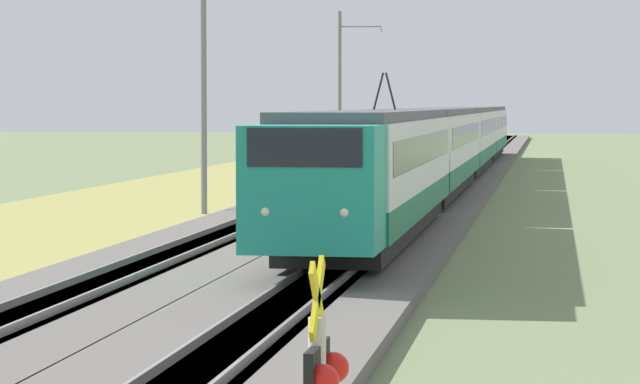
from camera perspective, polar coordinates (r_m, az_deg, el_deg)
ballast_main at (r=60.35m, az=-0.02°, el=-0.32°), size 240.00×4.40×0.30m
ballast_adjacent at (r=59.85m, az=4.11°, el=-0.36°), size 240.00×4.40×0.30m
track_main at (r=60.35m, az=-0.02°, el=-0.31°), size 240.00×1.57×0.45m
track_adjacent at (r=59.85m, az=4.11°, el=-0.35°), size 240.00×1.57×0.45m
grass_verge at (r=61.73m, az=-6.16°, el=-0.34°), size 240.00×10.66×0.12m
passenger_train at (r=72.21m, az=4.92°, el=1.96°), size 85.06×2.89×4.91m
catenary_mast_mid at (r=53.48m, az=-4.35°, el=4.10°), size 0.22×2.56×9.16m
catenary_mast_far at (r=87.41m, az=0.78°, el=3.87°), size 0.22×2.56×9.34m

